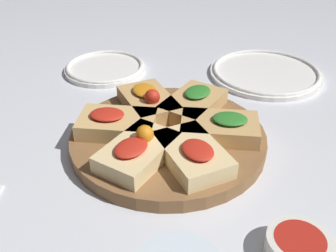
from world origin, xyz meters
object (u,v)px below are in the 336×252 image
Objects in this scene: dipping_bowl at (298,247)px; plate_right at (266,72)px; serving_board at (168,139)px; plate_left at (105,68)px.

plate_right is at bearing 86.39° from dipping_bowl.
serving_board is 0.33m from plate_left.
serving_board is 0.35m from plate_right.
serving_board is 1.30× the size of plate_right.
plate_right is at bearing 54.46° from serving_board.
plate_left is 2.37× the size of dipping_bowl.
serving_board is at bearing -125.54° from plate_right.
dipping_bowl reaches higher than plate_left.
plate_left is 0.37m from plate_right.
plate_right is 3.21× the size of dipping_bowl.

